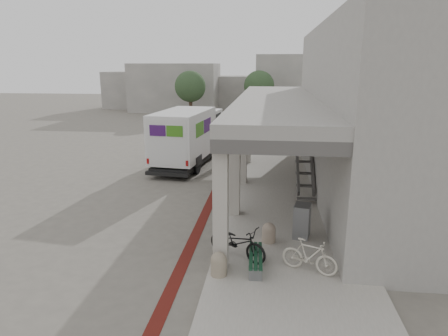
# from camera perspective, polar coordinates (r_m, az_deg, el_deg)

# --- Properties ---
(ground) EXTENTS (120.00, 120.00, 0.00)m
(ground) POSITION_cam_1_polar(r_m,az_deg,el_deg) (14.58, -7.00, -7.23)
(ground) COLOR #635D55
(ground) RESTS_ON ground
(bike_lane_stripe) EXTENTS (0.35, 40.00, 0.01)m
(bike_lane_stripe) POSITION_cam_1_polar(r_m,az_deg,el_deg) (16.23, -1.91, -4.81)
(bike_lane_stripe) COLOR #541610
(bike_lane_stripe) RESTS_ON ground
(sidewalk) EXTENTS (4.40, 28.00, 0.12)m
(sidewalk) POSITION_cam_1_polar(r_m,az_deg,el_deg) (14.19, 9.04, -7.67)
(sidewalk) COLOR #9D988D
(sidewalk) RESTS_ON ground
(transit_building) EXTENTS (7.60, 17.00, 7.00)m
(transit_building) POSITION_cam_1_polar(r_m,az_deg,el_deg) (18.09, 18.01, 7.56)
(transit_building) COLOR gray
(transit_building) RESTS_ON ground
(distant_backdrop) EXTENTS (28.00, 10.00, 6.50)m
(distant_backdrop) POSITION_cam_1_polar(r_m,az_deg,el_deg) (49.48, -0.49, 11.47)
(distant_backdrop) COLOR gray
(distant_backdrop) RESTS_ON ground
(tree_left) EXTENTS (3.20, 3.20, 4.80)m
(tree_left) POSITION_cam_1_polar(r_m,az_deg,el_deg) (42.02, -4.84, 11.52)
(tree_left) COLOR #38281C
(tree_left) RESTS_ON ground
(tree_mid) EXTENTS (3.20, 3.20, 4.80)m
(tree_mid) POSITION_cam_1_polar(r_m,az_deg,el_deg) (43.21, 5.03, 11.60)
(tree_mid) COLOR #38281C
(tree_mid) RESTS_ON ground
(tree_right) EXTENTS (3.20, 3.20, 4.80)m
(tree_right) POSITION_cam_1_polar(r_m,az_deg,el_deg) (42.72, 15.98, 11.07)
(tree_right) COLOR #38281C
(tree_right) RESTS_ON ground
(fedex_truck) EXTENTS (2.99, 7.35, 3.05)m
(fedex_truck) POSITION_cam_1_polar(r_m,az_deg,el_deg) (22.04, -5.06, 4.69)
(fedex_truck) COLOR black
(fedex_truck) RESTS_ON ground
(bench) EXTENTS (0.40, 1.61, 0.37)m
(bench) POSITION_cam_1_polar(r_m,az_deg,el_deg) (10.91, 4.54, -12.74)
(bench) COLOR slate
(bench) RESTS_ON sidewalk
(bollard_near) EXTENTS (0.42, 0.42, 0.63)m
(bollard_near) POSITION_cam_1_polar(r_m,az_deg,el_deg) (10.53, -0.75, -13.51)
(bollard_near) COLOR gray
(bollard_near) RESTS_ON sidewalk
(bollard_far) EXTENTS (0.41, 0.41, 0.62)m
(bollard_far) POSITION_cam_1_polar(r_m,az_deg,el_deg) (12.40, 6.41, -9.11)
(bollard_far) COLOR gray
(bollard_far) RESTS_ON sidewalk
(utility_cabinet) EXTENTS (0.60, 0.72, 1.06)m
(utility_cabinet) POSITION_cam_1_polar(r_m,az_deg,el_deg) (12.80, 11.07, -7.43)
(utility_cabinet) COLOR gray
(utility_cabinet) RESTS_ON sidewalk
(bicycle_black) EXTENTS (1.91, 1.44, 0.96)m
(bicycle_black) POSITION_cam_1_polar(r_m,az_deg,el_deg) (11.28, 1.94, -10.55)
(bicycle_black) COLOR black
(bicycle_black) RESTS_ON sidewalk
(bicycle_cream) EXTENTS (1.55, 0.98, 0.90)m
(bicycle_cream) POSITION_cam_1_polar(r_m,az_deg,el_deg) (10.83, 12.11, -12.19)
(bicycle_cream) COLOR beige
(bicycle_cream) RESTS_ON sidewalk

